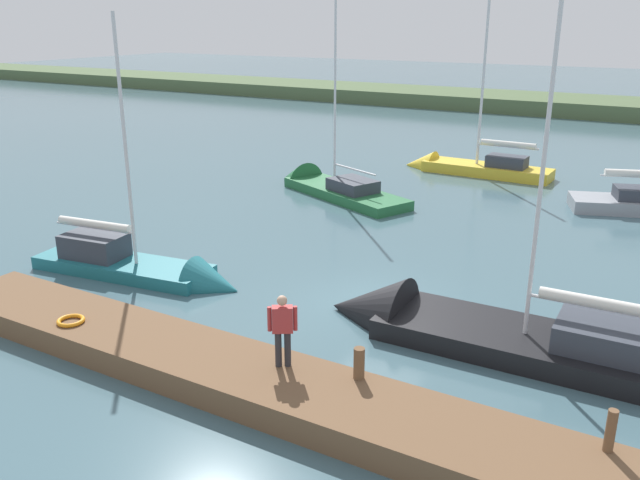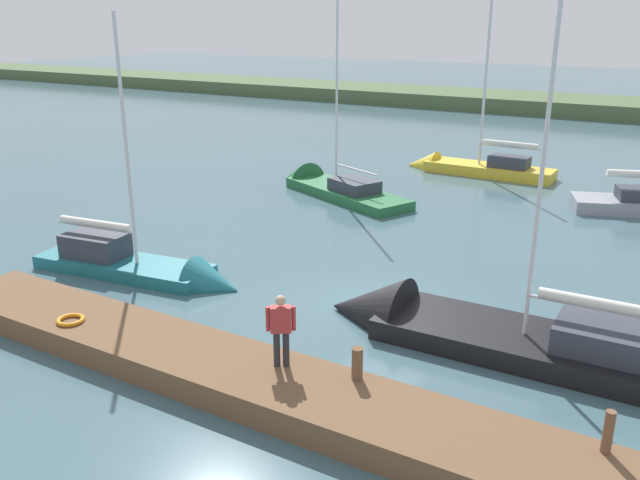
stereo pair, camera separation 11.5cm
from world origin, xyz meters
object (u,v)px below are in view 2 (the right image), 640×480
object	(u,v)px
person_on_dock	(281,326)
mooring_post_far	(357,363)
mooring_post_near	(608,432)
sailboat_mid_channel	(471,170)
sailboat_far_right	(491,338)
life_ring_buoy	(71,320)
sailboat_near_dock	(148,271)
sailboat_far_left	(327,188)

from	to	relation	value
person_on_dock	mooring_post_far	bearing A→B (deg)	68.50
mooring_post_near	sailboat_mid_channel	world-z (taller)	sailboat_mid_channel
mooring_post_far	sailboat_mid_channel	size ratio (longest dim) A/B	0.07
mooring_post_near	mooring_post_far	bearing A→B (deg)	0.00
sailboat_far_right	person_on_dock	world-z (taller)	sailboat_far_right
mooring_post_far	sailboat_mid_channel	world-z (taller)	sailboat_mid_channel
mooring_post_far	sailboat_far_right	world-z (taller)	sailboat_far_right
mooring_post_far	life_ring_buoy	bearing A→B (deg)	9.31
mooring_post_near	sailboat_near_dock	distance (m)	13.86
mooring_post_near	sailboat_far_right	size ratio (longest dim) A/B	0.07
mooring_post_near	mooring_post_far	size ratio (longest dim) A/B	1.16
mooring_post_far	sailboat_far_right	size ratio (longest dim) A/B	0.06
mooring_post_far	life_ring_buoy	distance (m)	7.27
mooring_post_far	sailboat_near_dock	size ratio (longest dim) A/B	0.08
mooring_post_far	sailboat_mid_channel	bearing A→B (deg)	-77.65
sailboat_far_left	mooring_post_far	bearing A→B (deg)	145.37
mooring_post_near	sailboat_mid_channel	distance (m)	23.79
life_ring_buoy	person_on_dock	distance (m)	5.69
mooring_post_far	sailboat_near_dock	world-z (taller)	sailboat_near_dock
mooring_post_near	person_on_dock	world-z (taller)	person_on_dock
sailboat_far_right	sailboat_near_dock	size ratio (longest dim) A/B	1.38
person_on_dock	sailboat_near_dock	bearing A→B (deg)	-148.64
sailboat_near_dock	sailboat_far_left	bearing A→B (deg)	84.68
sailboat_mid_channel	sailboat_far_left	distance (m)	8.25
mooring_post_far	life_ring_buoy	world-z (taller)	mooring_post_far
mooring_post_far	sailboat_far_right	distance (m)	4.29
person_on_dock	sailboat_far_right	bearing A→B (deg)	109.02
life_ring_buoy	person_on_dock	world-z (taller)	person_on_dock
sailboat_mid_channel	person_on_dock	size ratio (longest dim) A/B	5.79
mooring_post_far	person_on_dock	distance (m)	1.74
sailboat_far_left	sailboat_near_dock	world-z (taller)	sailboat_far_left
sailboat_mid_channel	person_on_dock	bearing A→B (deg)	99.38
sailboat_far_left	life_ring_buoy	bearing A→B (deg)	120.89
mooring_post_far	sailboat_near_dock	xyz separation A→B (m)	(8.77, -3.00, -0.76)
sailboat_far_right	person_on_dock	xyz separation A→B (m)	(3.24, 4.24, 1.30)
life_ring_buoy	sailboat_near_dock	bearing A→B (deg)	-68.99
sailboat_mid_channel	sailboat_near_dock	distance (m)	19.21
sailboat_far_right	sailboat_mid_channel	xyz separation A→B (m)	(6.40, -17.89, -0.05)
life_ring_buoy	sailboat_far_right	world-z (taller)	sailboat_far_right
mooring_post_far	life_ring_buoy	xyz separation A→B (m)	(7.17, 1.18, -0.29)
mooring_post_near	sailboat_far_left	distance (m)	20.44
sailboat_far_left	person_on_dock	size ratio (longest dim) A/B	6.11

